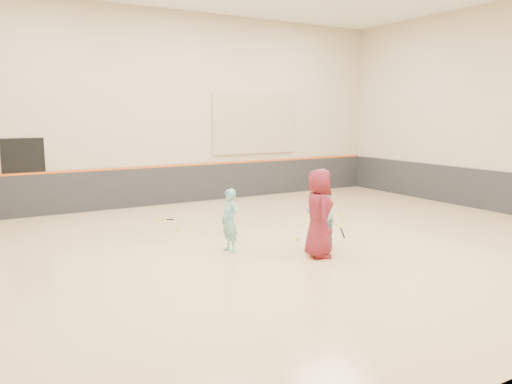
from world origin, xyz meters
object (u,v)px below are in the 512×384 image
young_man (319,213)px  spare_racket (161,219)px  instructor (318,210)px  girl (230,220)px

young_man → spare_racket: bearing=40.6°
instructor → girl: bearing=-51.0°
spare_racket → girl: bearing=-87.0°
girl → spare_racket: girl is taller
girl → spare_racket: 3.78m
girl → instructor: bearing=59.6°
girl → spare_racket: bearing=178.8°
girl → young_man: young_man is taller
instructor → spare_racket: (-1.86, 4.54, -0.85)m
young_man → spare_racket: (-1.57, 4.95, -0.87)m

